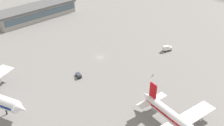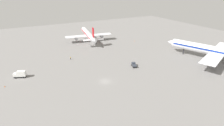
{
  "view_description": "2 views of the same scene",
  "coord_description": "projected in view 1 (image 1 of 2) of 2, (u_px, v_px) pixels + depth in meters",
  "views": [
    {
      "loc": [
        84.16,
        97.23,
        73.92
      ],
      "look_at": [
        5.01,
        15.36,
        4.92
      ],
      "focal_mm": 41.63,
      "sensor_mm": 36.0,
      "label": 1
    },
    {
      "loc": [
        -29.81,
        -63.72,
        39.81
      ],
      "look_at": [
        10.08,
        12.54,
        2.26
      ],
      "focal_mm": 28.32,
      "sensor_mm": 36.0,
      "label": 2
    }
  ],
  "objects": [
    {
      "name": "ground",
      "position": [
        100.0,
        57.0,
        148.12
      ],
      "size": [
        288.0,
        288.0,
        0.0
      ],
      "primitive_type": "plane",
      "color": "gray"
    },
    {
      "name": "terminal_building",
      "position": [
        37.0,
        12.0,
        196.66
      ],
      "size": [
        62.64,
        17.27,
        10.05
      ],
      "color": "#9E9993",
      "rests_on": "ground"
    },
    {
      "name": "airplane_at_gate",
      "position": [
        183.0,
        124.0,
        95.65
      ],
      "size": [
        36.29,
        44.87,
        13.68
      ],
      "rotation": [
        0.0,
        0.0,
        1.42
      ],
      "color": "white",
      "rests_on": "ground"
    },
    {
      "name": "pushback_tractor",
      "position": [
        79.0,
        75.0,
        130.61
      ],
      "size": [
        3.34,
        4.78,
        1.9
      ],
      "rotation": [
        0.0,
        0.0,
        1.24
      ],
      "color": "black",
      "rests_on": "ground"
    },
    {
      "name": "catering_truck",
      "position": [
        167.0,
        48.0,
        153.81
      ],
      "size": [
        5.9,
        3.94,
        3.3
      ],
      "rotation": [
        0.0,
        0.0,
        2.74
      ],
      "color": "black",
      "rests_on": "ground"
    },
    {
      "name": "ground_crew_worker",
      "position": [
        153.0,
        75.0,
        131.28
      ],
      "size": [
        0.54,
        0.54,
        1.67
      ],
      "rotation": [
        0.0,
        0.0,
        2.3
      ],
      "color": "#1E2338",
      "rests_on": "ground"
    },
    {
      "name": "safety_cone_near_gate",
      "position": [
        164.0,
        43.0,
        162.33
      ],
      "size": [
        0.44,
        0.44,
        0.6
      ],
      "primitive_type": "cone",
      "color": "#EA590C",
      "rests_on": "ground"
    },
    {
      "name": "safety_cone_far_side",
      "position": [
        123.0,
        15.0,
        203.92
      ],
      "size": [
        0.44,
        0.44,
        0.6
      ],
      "primitive_type": "cone",
      "color": "#EA590C",
      "rests_on": "ground"
    }
  ]
}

